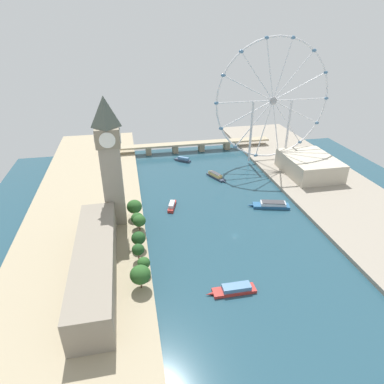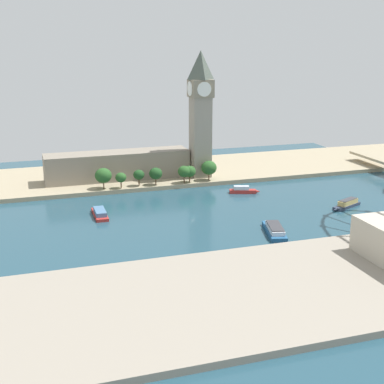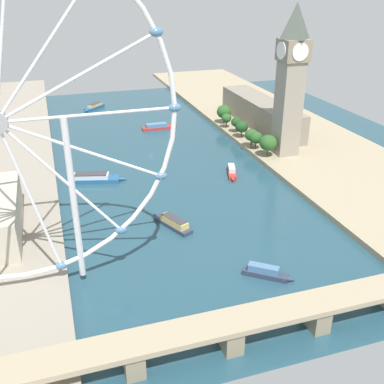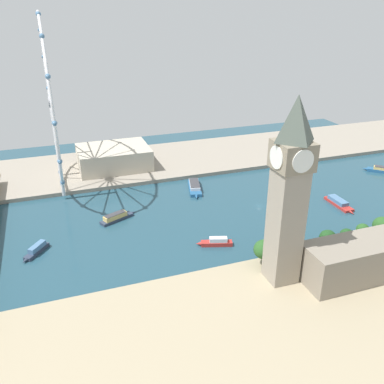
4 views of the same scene
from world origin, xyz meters
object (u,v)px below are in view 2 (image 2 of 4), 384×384
at_px(clock_tower, 201,113).
at_px(tour_boat_2, 243,190).
at_px(tour_boat_0, 347,204).
at_px(parliament_block, 117,165).
at_px(tour_boat_5, 100,213).
at_px(tour_boat_1, 274,230).

height_order(clock_tower, tour_boat_2, clock_tower).
relative_size(tour_boat_0, tour_boat_2, 1.22).
bearing_deg(tour_boat_2, parliament_block, 162.13).
distance_m(parliament_block, tour_boat_2, 96.17).
xyz_separation_m(tour_boat_0, tour_boat_5, (-30.15, -152.59, -0.29)).
bearing_deg(tour_boat_5, tour_boat_2, -78.20).
height_order(tour_boat_0, tour_boat_5, tour_boat_0).
height_order(parliament_block, tour_boat_5, parliament_block).
bearing_deg(tour_boat_0, tour_boat_5, -35.52).
bearing_deg(parliament_block, clock_tower, 79.18).
height_order(tour_boat_1, tour_boat_5, tour_boat_1).
relative_size(parliament_block, tour_boat_1, 3.03).
bearing_deg(tour_boat_1, tour_boat_0, -50.49).
relative_size(clock_tower, parliament_block, 0.88).
relative_size(tour_boat_0, tour_boat_1, 0.75).
distance_m(clock_tower, tour_boat_5, 118.42).
distance_m(clock_tower, tour_boat_1, 134.03).
distance_m(parliament_block, tour_boat_0, 166.52).
height_order(tour_boat_0, tour_boat_2, tour_boat_2).
bearing_deg(parliament_block, tour_boat_0, 50.12).
relative_size(clock_tower, tour_boat_2, 4.31).
distance_m(clock_tower, tour_boat_0, 125.84).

